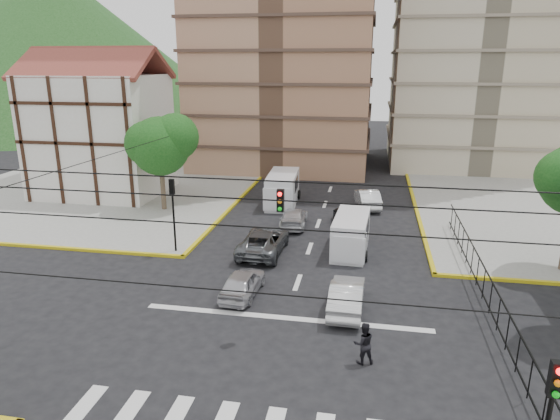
% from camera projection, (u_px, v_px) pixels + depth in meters
% --- Properties ---
extents(ground, '(160.00, 160.00, 0.00)m').
position_uv_depth(ground, '(280.00, 332.00, 21.23)').
color(ground, black).
rests_on(ground, ground).
extents(sidewalk_nw, '(26.00, 26.00, 0.15)m').
position_uv_depth(sidewalk_nw, '(96.00, 192.00, 43.51)').
color(sidewalk_nw, gray).
rests_on(sidewalk_nw, ground).
extents(stop_line, '(13.00, 0.40, 0.01)m').
position_uv_depth(stop_line, '(285.00, 318.00, 22.36)').
color(stop_line, silver).
rests_on(stop_line, ground).
extents(tudor_building, '(10.80, 8.05, 12.23)m').
position_uv_depth(tudor_building, '(101.00, 133.00, 41.85)').
color(tudor_building, silver).
rests_on(tudor_building, ground).
extents(distant_hill, '(70.00, 70.00, 28.00)m').
position_uv_depth(distant_hill, '(57.00, 45.00, 92.67)').
color(distant_hill, '#194517').
rests_on(distant_hill, ground).
extents(park_fence, '(0.10, 22.50, 1.66)m').
position_uv_depth(park_fence, '(481.00, 301.00, 23.92)').
color(park_fence, black).
rests_on(park_fence, ground).
extents(tree_tudor, '(5.39, 4.40, 7.43)m').
position_uv_depth(tree_tudor, '(161.00, 143.00, 36.88)').
color(tree_tudor, '#473828').
rests_on(tree_tudor, ground).
extents(traffic_light_se, '(0.28, 0.22, 4.40)m').
position_uv_depth(traffic_light_se, '(549.00, 415.00, 11.65)').
color(traffic_light_se, black).
rests_on(traffic_light_se, ground).
extents(traffic_light_nw, '(0.28, 0.22, 4.40)m').
position_uv_depth(traffic_light_nw, '(173.00, 203.00, 29.04)').
color(traffic_light_nw, black).
rests_on(traffic_light_nw, ground).
extents(traffic_light_hanging, '(18.00, 9.12, 0.92)m').
position_uv_depth(traffic_light_hanging, '(270.00, 213.00, 17.62)').
color(traffic_light_hanging, black).
rests_on(traffic_light_hanging, ground).
extents(van_right_lane, '(2.17, 4.98, 2.20)m').
position_uv_depth(van_right_lane, '(351.00, 236.00, 29.72)').
color(van_right_lane, silver).
rests_on(van_right_lane, ground).
extents(van_left_lane, '(2.49, 5.67, 2.50)m').
position_uv_depth(van_left_lane, '(282.00, 190.00, 39.57)').
color(van_left_lane, silver).
rests_on(van_left_lane, ground).
extents(car_silver_front_left, '(1.75, 3.90, 1.30)m').
position_uv_depth(car_silver_front_left, '(243.00, 283.00, 24.38)').
color(car_silver_front_left, '#B6B5BA').
rests_on(car_silver_front_left, ground).
extents(car_white_front_right, '(1.57, 4.30, 1.41)m').
position_uv_depth(car_white_front_right, '(347.00, 295.00, 22.94)').
color(car_white_front_right, silver).
rests_on(car_white_front_right, ground).
extents(car_grey_mid_left, '(2.52, 5.29, 1.46)m').
position_uv_depth(car_grey_mid_left, '(264.00, 241.00, 29.78)').
color(car_grey_mid_left, '#54585C').
rests_on(car_grey_mid_left, ground).
extents(car_silver_rear_left, '(1.98, 4.37, 1.24)m').
position_uv_depth(car_silver_rear_left, '(294.00, 217.00, 34.67)').
color(car_silver_rear_left, silver).
rests_on(car_silver_rear_left, ground).
extents(car_darkgrey_mid_right, '(1.77, 3.90, 1.30)m').
position_uv_depth(car_darkgrey_mid_right, '(344.00, 216.00, 34.98)').
color(car_darkgrey_mid_right, '#252527').
rests_on(car_darkgrey_mid_right, ground).
extents(car_white_rear_right, '(2.30, 4.68, 1.47)m').
position_uv_depth(car_white_rear_right, '(367.00, 198.00, 39.06)').
color(car_white_rear_right, silver).
rests_on(car_white_rear_right, ground).
extents(pedestrian_crosswalk, '(0.96, 0.85, 1.68)m').
position_uv_depth(pedestrian_crosswalk, '(364.00, 343.00, 18.81)').
color(pedestrian_crosswalk, black).
rests_on(pedestrian_crosswalk, ground).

